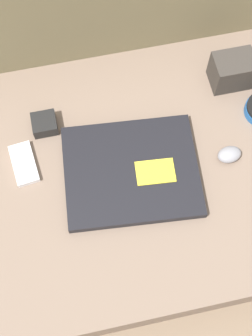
{
  "coord_description": "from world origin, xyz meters",
  "views": [
    {
      "loc": [
        -0.09,
        -0.42,
        1.16
      ],
      "look_at": [
        0.0,
        0.0,
        0.16
      ],
      "focal_mm": 50.0,
      "sensor_mm": 36.0,
      "label": 1
    }
  ],
  "objects": [
    {
      "name": "ground_plane",
      "position": [
        0.0,
        0.0,
        0.0
      ],
      "size": [
        8.0,
        8.0,
        0.0
      ],
      "primitive_type": "plane",
      "color": "#7A6651"
    },
    {
      "name": "couch_seat",
      "position": [
        0.0,
        0.0,
        0.07
      ],
      "size": [
        0.99,
        0.68,
        0.14
      ],
      "color": "#7A6656",
      "rests_on": "ground_plane"
    },
    {
      "name": "couch_backrest",
      "position": [
        0.0,
        0.44,
        0.23
      ],
      "size": [
        0.99,
        0.2,
        0.46
      ],
      "color": "#756B4C",
      "rests_on": "ground_plane"
    },
    {
      "name": "laptop",
      "position": [
        0.01,
        -0.01,
        0.15
      ],
      "size": [
        0.33,
        0.29,
        0.03
      ],
      "rotation": [
        0.0,
        0.0,
        -0.09
      ],
      "color": "black",
      "rests_on": "couch_seat"
    },
    {
      "name": "computer_mouse",
      "position": [
        0.25,
        -0.02,
        0.15
      ],
      "size": [
        0.06,
        0.05,
        0.03
      ],
      "rotation": [
        0.0,
        0.0,
        0.1
      ],
      "color": "gray",
      "rests_on": "couch_seat"
    },
    {
      "name": "phone_black",
      "position": [
        -0.23,
        0.07,
        0.15
      ],
      "size": [
        0.06,
        0.11,
        0.01
      ],
      "rotation": [
        0.0,
        0.0,
        0.11
      ],
      "color": "silver",
      "rests_on": "couch_seat"
    },
    {
      "name": "camera_pouch",
      "position": [
        0.31,
        0.19,
        0.18
      ],
      "size": [
        0.1,
        0.08,
        0.09
      ],
      "color": "#38332D",
      "rests_on": "couch_seat"
    },
    {
      "name": "charger_brick",
      "position": [
        -0.17,
        0.16,
        0.16
      ],
      "size": [
        0.06,
        0.06,
        0.03
      ],
      "color": "black",
      "rests_on": "couch_seat"
    }
  ]
}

